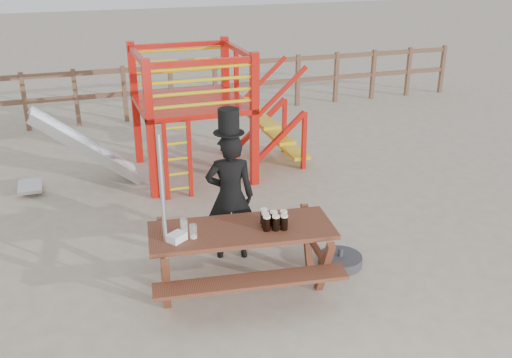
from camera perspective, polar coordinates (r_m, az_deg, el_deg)
name	(u,v)px	position (r m, az deg, el deg)	size (l,w,h in m)	color
ground	(251,286)	(6.54, -0.55, -10.68)	(60.00, 60.00, 0.00)	#B6A88E
back_fence	(148,86)	(12.64, -10.77, 9.12)	(15.09, 0.09, 1.20)	brown
playground_fort	(187,111)	(9.31, -6.87, 6.74)	(4.71, 1.84, 2.10)	red
picnic_table	(242,251)	(6.24, -1.42, -7.25)	(2.13, 1.60, 0.76)	brown
man_with_hat	(230,193)	(6.75, -2.61, -1.44)	(0.65, 0.51, 1.87)	black
metal_pole	(164,225)	(5.83, -9.14, -4.52)	(0.04, 0.04, 1.91)	#B2B2B7
parasol_base	(340,260)	(6.97, 8.41, -8.04)	(0.53, 0.53, 0.22)	#333338
paper_bag	(177,237)	(5.90, -7.93, -5.79)	(0.18, 0.14, 0.08)	white
stout_pints	(273,220)	(6.09, 1.74, -4.12)	(0.29, 0.29, 0.17)	black
empty_glasses	(187,229)	(5.99, -6.91, -4.96)	(0.15, 0.24, 0.15)	silver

